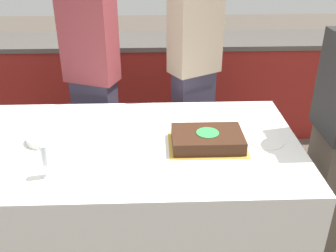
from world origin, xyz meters
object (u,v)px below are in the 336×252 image
Objects in this scene: plate_stack at (44,138)px; wine_glass at (46,156)px; cake at (207,139)px; person_standing_back at (92,78)px; person_cutting_cake at (194,70)px.

plate_stack is 1.11× the size of wine_glass.
person_standing_back is at bearing 132.29° from cake.
person_cutting_cake is (0.81, 1.07, 0.04)m from wine_glass.
person_cutting_cake is at bearing -158.35° from person_standing_back.
person_cutting_cake is (0.91, 0.73, 0.14)m from plate_stack.
plate_stack is at bearing 97.69° from person_standing_back.
cake is 0.26× the size of person_standing_back.
wine_glass is at bearing -73.15° from plate_stack.
person_cutting_cake is 0.73m from person_standing_back.
cake is at bearing 153.95° from person_standing_back.
plate_stack is at bearing 175.26° from cake.
person_standing_back is (0.08, 1.07, -0.01)m from wine_glass.
person_standing_back is at bearing 76.03° from plate_stack.
cake is 0.85m from wine_glass.
person_standing_back is at bearing 85.90° from wine_glass.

